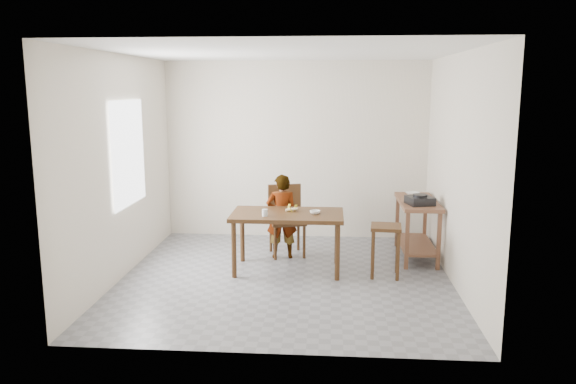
# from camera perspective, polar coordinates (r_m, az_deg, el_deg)

# --- Properties ---
(floor) EXTENTS (4.00, 4.00, 0.04)m
(floor) POSITION_cam_1_polar(r_m,az_deg,el_deg) (6.98, -0.25, -8.87)
(floor) COLOR slate
(floor) RESTS_ON ground
(ceiling) EXTENTS (4.00, 4.00, 0.04)m
(ceiling) POSITION_cam_1_polar(r_m,az_deg,el_deg) (6.59, -0.27, 14.21)
(ceiling) COLOR white
(ceiling) RESTS_ON wall_back
(wall_back) EXTENTS (4.00, 0.04, 2.70)m
(wall_back) POSITION_cam_1_polar(r_m,az_deg,el_deg) (8.65, 0.81, 4.25)
(wall_back) COLOR beige
(wall_back) RESTS_ON ground
(wall_front) EXTENTS (4.00, 0.04, 2.70)m
(wall_front) POSITION_cam_1_polar(r_m,az_deg,el_deg) (4.67, -2.24, -1.22)
(wall_front) COLOR beige
(wall_front) RESTS_ON ground
(wall_left) EXTENTS (0.04, 4.00, 2.70)m
(wall_left) POSITION_cam_1_polar(r_m,az_deg,el_deg) (7.10, -16.75, 2.41)
(wall_left) COLOR beige
(wall_left) RESTS_ON ground
(wall_right) EXTENTS (0.04, 4.00, 2.70)m
(wall_right) POSITION_cam_1_polar(r_m,az_deg,el_deg) (6.79, 17.00, 2.05)
(wall_right) COLOR beige
(wall_right) RESTS_ON ground
(window_pane) EXTENTS (0.02, 1.10, 1.30)m
(window_pane) POSITION_cam_1_polar(r_m,az_deg,el_deg) (7.25, -15.89, 3.81)
(window_pane) COLOR white
(window_pane) RESTS_ON wall_left
(dining_table) EXTENTS (1.40, 0.80, 0.75)m
(dining_table) POSITION_cam_1_polar(r_m,az_deg,el_deg) (7.14, -0.06, -5.08)
(dining_table) COLOR #3F2612
(dining_table) RESTS_ON floor
(prep_counter) EXTENTS (0.50, 1.20, 0.80)m
(prep_counter) POSITION_cam_1_polar(r_m,az_deg,el_deg) (7.88, 12.93, -3.66)
(prep_counter) COLOR brown
(prep_counter) RESTS_ON floor
(child) EXTENTS (0.46, 0.34, 1.16)m
(child) POSITION_cam_1_polar(r_m,az_deg,el_deg) (7.63, -0.65, -2.49)
(child) COLOR white
(child) RESTS_ON floor
(dining_chair) EXTENTS (0.57, 0.57, 0.97)m
(dining_chair) POSITION_cam_1_polar(r_m,az_deg,el_deg) (7.77, -0.09, -2.98)
(dining_chair) COLOR #3F2612
(dining_chair) RESTS_ON floor
(stool) EXTENTS (0.40, 0.40, 0.64)m
(stool) POSITION_cam_1_polar(r_m,az_deg,el_deg) (7.05, 9.85, -5.91)
(stool) COLOR #3F2612
(stool) RESTS_ON floor
(glass_tumbler) EXTENTS (0.07, 0.07, 0.09)m
(glass_tumbler) POSITION_cam_1_polar(r_m,az_deg,el_deg) (6.87, -2.37, -2.11)
(glass_tumbler) COLOR silver
(glass_tumbler) RESTS_ON dining_table
(small_bowl) EXTENTS (0.14, 0.14, 0.04)m
(small_bowl) POSITION_cam_1_polar(r_m,az_deg,el_deg) (7.01, 2.75, -2.06)
(small_bowl) COLOR silver
(small_bowl) RESTS_ON dining_table
(banana) EXTENTS (0.20, 0.16, 0.06)m
(banana) POSITION_cam_1_polar(r_m,az_deg,el_deg) (7.14, 0.38, -1.74)
(banana) COLOR yellow
(banana) RESTS_ON dining_table
(serving_bowl) EXTENTS (0.24, 0.24, 0.05)m
(serving_bowl) POSITION_cam_1_polar(r_m,az_deg,el_deg) (8.11, 12.53, -0.19)
(serving_bowl) COLOR silver
(serving_bowl) RESTS_ON prep_counter
(gas_burner) EXTENTS (0.38, 0.38, 0.10)m
(gas_burner) POSITION_cam_1_polar(r_m,az_deg,el_deg) (7.51, 13.25, -0.85)
(gas_burner) COLOR black
(gas_burner) RESTS_ON prep_counter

